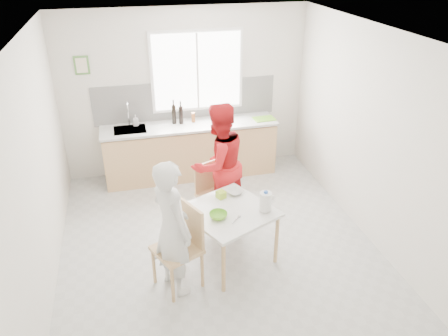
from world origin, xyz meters
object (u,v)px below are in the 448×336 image
object	(u,v)px
person_white	(172,228)
bowl_white	(235,192)
dining_table	(229,215)
chair_left	(182,243)
person_red	(219,164)
bowl_green	(218,215)
wine_bottle_b	(181,115)
chair_far	(211,191)
milk_jug	(266,201)
wine_bottle_a	(174,114)

from	to	relation	value
person_white	bowl_white	distance (m)	1.12
dining_table	chair_left	bearing A→B (deg)	-155.13
chair_left	person_red	xyz separation A→B (m)	(0.70, 1.20, 0.31)
bowl_green	wine_bottle_b	distance (m)	2.52
chair_left	person_red	world-z (taller)	person_red
chair_far	person_white	xyz separation A→B (m)	(-0.69, -1.22, 0.33)
bowl_green	milk_jug	size ratio (longest dim) A/B	0.84
bowl_white	wine_bottle_b	world-z (taller)	wine_bottle_b
bowl_green	bowl_white	world-z (taller)	bowl_green
wine_bottle_b	bowl_green	bearing A→B (deg)	-89.18
dining_table	milk_jug	bearing A→B (deg)	-16.17
chair_left	chair_far	distance (m)	1.31
chair_far	wine_bottle_b	xyz separation A→B (m)	(-0.17, 1.48, 0.59)
dining_table	chair_left	size ratio (longest dim) A/B	1.24
wine_bottle_a	wine_bottle_b	bearing A→B (deg)	-15.77
milk_jug	bowl_green	bearing A→B (deg)	156.13
chair_far	wine_bottle_a	distance (m)	1.65
chair_left	bowl_green	xyz separation A→B (m)	(0.45, 0.15, 0.20)
dining_table	bowl_white	world-z (taller)	bowl_white
milk_jug	wine_bottle_a	bearing A→B (deg)	81.02
milk_jug	wine_bottle_a	world-z (taller)	wine_bottle_a
person_red	dining_table	bearing A→B (deg)	59.74
chair_left	milk_jug	world-z (taller)	chair_left
dining_table	bowl_white	xyz separation A→B (m)	(0.17, 0.35, 0.10)
wine_bottle_a	bowl_white	bearing A→B (deg)	-77.00
chair_far	bowl_green	xyz separation A→B (m)	(-0.13, -1.02, 0.27)
dining_table	bowl_green	size ratio (longest dim) A/B	5.89
person_red	bowl_white	bearing A→B (deg)	73.34
person_white	person_red	size ratio (longest dim) A/B	0.93
chair_far	person_white	distance (m)	1.44
bowl_green	dining_table	bearing A→B (deg)	38.91
person_white	wine_bottle_b	distance (m)	2.77
dining_table	chair_far	xyz separation A→B (m)	(-0.03, 0.89, -0.17)
milk_jug	chair_far	bearing A→B (deg)	88.62
chair_far	bowl_green	world-z (taller)	chair_far
wine_bottle_a	wine_bottle_b	distance (m)	0.11
person_white	wine_bottle_a	distance (m)	2.78
person_red	wine_bottle_a	world-z (taller)	person_red
chair_left	bowl_green	distance (m)	0.52
chair_left	wine_bottle_a	bearing A→B (deg)	148.64
bowl_white	person_white	bearing A→B (deg)	-142.24
wine_bottle_b	milk_jug	bearing A→B (deg)	-76.27
bowl_green	wine_bottle_a	xyz separation A→B (m)	(-0.15, 2.53, 0.33)
chair_far	wine_bottle_b	size ratio (longest dim) A/B	2.91
dining_table	chair_left	xyz separation A→B (m)	(-0.61, -0.28, -0.09)
person_white	bowl_green	distance (m)	0.60
dining_table	bowl_green	xyz separation A→B (m)	(-0.16, -0.13, 0.11)
chair_far	person_red	bearing A→B (deg)	-11.76
person_white	person_red	distance (m)	1.48
chair_left	wine_bottle_a	world-z (taller)	wine_bottle_a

